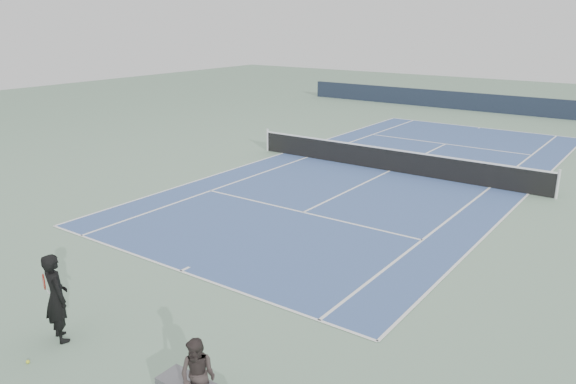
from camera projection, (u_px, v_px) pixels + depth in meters
The scene contains 6 objects.
ground at pixel (390, 171), 23.29m from camera, with size 80.00×80.00×0.00m, color gray.
court_surface at pixel (390, 171), 23.29m from camera, with size 10.97×23.77×0.01m, color #3B558D.
tennis_net at pixel (390, 159), 23.14m from camera, with size 12.90×0.10×1.07m.
windscreen_far at pixel (510, 105), 36.99m from camera, with size 30.00×0.25×1.20m, color black.
tennis_player at pixel (56, 297), 10.86m from camera, with size 0.85×0.66×1.82m.
tennis_ball at pixel (28, 362), 10.32m from camera, with size 0.07×0.07×0.07m, color #CED72C.
Camera 1 is at (9.67, -20.75, 6.08)m, focal length 35.00 mm.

